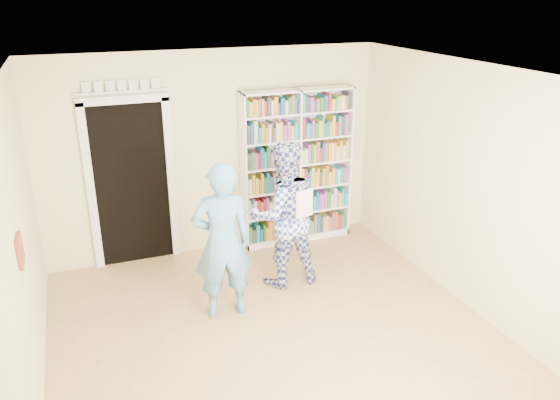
# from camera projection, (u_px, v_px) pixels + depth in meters

# --- Properties ---
(floor) EXTENTS (5.00, 5.00, 0.00)m
(floor) POSITION_uv_depth(u_px,v_px,m) (283.00, 347.00, 5.52)
(floor) COLOR #A3784F
(floor) RESTS_ON ground
(ceiling) EXTENTS (5.00, 5.00, 0.00)m
(ceiling) POSITION_uv_depth(u_px,v_px,m) (284.00, 77.00, 4.54)
(ceiling) COLOR white
(ceiling) RESTS_ON wall_back
(wall_back) EXTENTS (4.50, 0.00, 4.50)m
(wall_back) POSITION_uv_depth(u_px,v_px,m) (215.00, 154.00, 7.20)
(wall_back) COLOR beige
(wall_back) RESTS_ON floor
(wall_left) EXTENTS (0.00, 5.00, 5.00)m
(wall_left) POSITION_uv_depth(u_px,v_px,m) (17.00, 267.00, 4.28)
(wall_left) COLOR beige
(wall_left) RESTS_ON floor
(wall_right) EXTENTS (0.00, 5.00, 5.00)m
(wall_right) POSITION_uv_depth(u_px,v_px,m) (481.00, 195.00, 5.78)
(wall_right) COLOR beige
(wall_right) RESTS_ON floor
(bookshelf) EXTENTS (1.57, 0.29, 2.16)m
(bookshelf) POSITION_uv_depth(u_px,v_px,m) (297.00, 167.00, 7.54)
(bookshelf) COLOR white
(bookshelf) RESTS_ON floor
(doorway) EXTENTS (1.10, 0.08, 2.43)m
(doorway) POSITION_uv_depth(u_px,v_px,m) (131.00, 176.00, 6.88)
(doorway) COLOR black
(doorway) RESTS_ON floor
(wall_art) EXTENTS (0.03, 0.25, 0.25)m
(wall_art) POSITION_uv_depth(u_px,v_px,m) (20.00, 250.00, 4.44)
(wall_art) COLOR brown
(wall_art) RESTS_ON wall_left
(man_blue) EXTENTS (0.67, 0.46, 1.76)m
(man_blue) POSITION_uv_depth(u_px,v_px,m) (222.00, 242.00, 5.79)
(man_blue) COLOR #5A98C8
(man_blue) RESTS_ON floor
(man_plaid) EXTENTS (0.87, 0.69, 1.78)m
(man_plaid) POSITION_uv_depth(u_px,v_px,m) (283.00, 215.00, 6.45)
(man_plaid) COLOR navy
(man_plaid) RESTS_ON floor
(paper_sheet) EXTENTS (0.23, 0.06, 0.33)m
(paper_sheet) POSITION_uv_depth(u_px,v_px,m) (304.00, 203.00, 6.20)
(paper_sheet) COLOR white
(paper_sheet) RESTS_ON man_plaid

